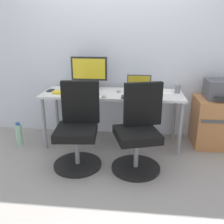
{
  "coord_description": "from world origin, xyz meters",
  "views": [
    {
      "loc": [
        0.33,
        -3.06,
        1.48
      ],
      "look_at": [
        0.0,
        -0.05,
        0.46
      ],
      "focal_mm": 39.62,
      "sensor_mm": 36.0,
      "label": 1
    }
  ],
  "objects_px": {
    "water_bottle_on_floor": "(19,134)",
    "coffee_mug": "(68,85)",
    "office_chair_left": "(78,129)",
    "side_cabinet": "(217,122)",
    "office_chair_right": "(139,132)",
    "printer": "(221,89)",
    "desktop_monitor": "(89,71)",
    "open_laptop": "(139,88)"
  },
  "relations": [
    {
      "from": "water_bottle_on_floor",
      "to": "coffee_mug",
      "type": "height_order",
      "value": "coffee_mug"
    },
    {
      "from": "office_chair_left",
      "to": "side_cabinet",
      "type": "xyz_separation_m",
      "value": [
        1.69,
        0.67,
        -0.1
      ]
    },
    {
      "from": "office_chair_right",
      "to": "water_bottle_on_floor",
      "type": "bearing_deg",
      "value": 165.96
    },
    {
      "from": "office_chair_left",
      "to": "printer",
      "type": "bearing_deg",
      "value": 21.73
    },
    {
      "from": "coffee_mug",
      "to": "water_bottle_on_floor",
      "type": "bearing_deg",
      "value": -147.3
    },
    {
      "from": "printer",
      "to": "coffee_mug",
      "type": "bearing_deg",
      "value": 176.95
    },
    {
      "from": "side_cabinet",
      "to": "desktop_monitor",
      "type": "distance_m",
      "value": 1.81
    },
    {
      "from": "open_laptop",
      "to": "office_chair_left",
      "type": "bearing_deg",
      "value": -136.61
    },
    {
      "from": "open_laptop",
      "to": "printer",
      "type": "bearing_deg",
      "value": 2.86
    },
    {
      "from": "printer",
      "to": "desktop_monitor",
      "type": "height_order",
      "value": "desktop_monitor"
    },
    {
      "from": "printer",
      "to": "coffee_mug",
      "type": "height_order",
      "value": "printer"
    },
    {
      "from": "office_chair_left",
      "to": "side_cabinet",
      "type": "bearing_deg",
      "value": 21.76
    },
    {
      "from": "office_chair_left",
      "to": "printer",
      "type": "relative_size",
      "value": 2.35
    },
    {
      "from": "printer",
      "to": "open_laptop",
      "type": "relative_size",
      "value": 1.29
    },
    {
      "from": "desktop_monitor",
      "to": "open_laptop",
      "type": "xyz_separation_m",
      "value": [
        0.66,
        -0.12,
        -0.2
      ]
    },
    {
      "from": "office_chair_right",
      "to": "open_laptop",
      "type": "xyz_separation_m",
      "value": [
        -0.01,
        0.62,
        0.33
      ]
    },
    {
      "from": "side_cabinet",
      "to": "coffee_mug",
      "type": "bearing_deg",
      "value": 176.98
    },
    {
      "from": "office_chair_left",
      "to": "water_bottle_on_floor",
      "type": "xyz_separation_m",
      "value": [
        -0.91,
        0.39,
        -0.28
      ]
    },
    {
      "from": "side_cabinet",
      "to": "open_laptop",
      "type": "distance_m",
      "value": 1.12
    },
    {
      "from": "water_bottle_on_floor",
      "to": "desktop_monitor",
      "type": "height_order",
      "value": "desktop_monitor"
    },
    {
      "from": "office_chair_left",
      "to": "water_bottle_on_floor",
      "type": "relative_size",
      "value": 3.03
    },
    {
      "from": "office_chair_right",
      "to": "side_cabinet",
      "type": "bearing_deg",
      "value": 33.61
    },
    {
      "from": "printer",
      "to": "water_bottle_on_floor",
      "type": "height_order",
      "value": "printer"
    },
    {
      "from": "coffee_mug",
      "to": "side_cabinet",
      "type": "bearing_deg",
      "value": -3.02
    },
    {
      "from": "water_bottle_on_floor",
      "to": "office_chair_right",
      "type": "bearing_deg",
      "value": -14.04
    },
    {
      "from": "open_laptop",
      "to": "coffee_mug",
      "type": "height_order",
      "value": "open_laptop"
    },
    {
      "from": "desktop_monitor",
      "to": "coffee_mug",
      "type": "distance_m",
      "value": 0.37
    },
    {
      "from": "desktop_monitor",
      "to": "open_laptop",
      "type": "bearing_deg",
      "value": -10.02
    },
    {
      "from": "office_chair_right",
      "to": "side_cabinet",
      "type": "relative_size",
      "value": 1.48
    },
    {
      "from": "side_cabinet",
      "to": "desktop_monitor",
      "type": "bearing_deg",
      "value": 177.81
    },
    {
      "from": "open_laptop",
      "to": "coffee_mug",
      "type": "bearing_deg",
      "value": 170.73
    },
    {
      "from": "side_cabinet",
      "to": "water_bottle_on_floor",
      "type": "relative_size",
      "value": 2.06
    },
    {
      "from": "office_chair_right",
      "to": "desktop_monitor",
      "type": "xyz_separation_m",
      "value": [
        -0.68,
        0.74,
        0.53
      ]
    },
    {
      "from": "printer",
      "to": "side_cabinet",
      "type": "bearing_deg",
      "value": 90.0
    },
    {
      "from": "desktop_monitor",
      "to": "open_laptop",
      "type": "relative_size",
      "value": 1.55
    },
    {
      "from": "office_chair_right",
      "to": "printer",
      "type": "bearing_deg",
      "value": 33.57
    },
    {
      "from": "office_chair_left",
      "to": "printer",
      "type": "height_order",
      "value": "office_chair_left"
    },
    {
      "from": "office_chair_right",
      "to": "printer",
      "type": "height_order",
      "value": "office_chair_right"
    },
    {
      "from": "office_chair_left",
      "to": "coffee_mug",
      "type": "bearing_deg",
      "value": 111.72
    },
    {
      "from": "office_chair_left",
      "to": "desktop_monitor",
      "type": "height_order",
      "value": "desktop_monitor"
    },
    {
      "from": "office_chair_right",
      "to": "water_bottle_on_floor",
      "type": "distance_m",
      "value": 1.66
    },
    {
      "from": "office_chair_left",
      "to": "open_laptop",
      "type": "bearing_deg",
      "value": 43.39
    }
  ]
}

